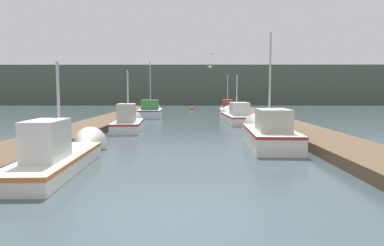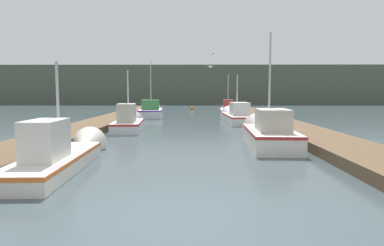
% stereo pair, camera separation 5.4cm
% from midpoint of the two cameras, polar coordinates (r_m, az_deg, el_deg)
% --- Properties ---
extents(ground_plane, '(200.00, 200.00, 0.00)m').
position_cam_midpoint_polar(ground_plane, '(6.18, -2.32, -15.48)').
color(ground_plane, '#38474C').
extents(dock_left, '(2.35, 40.00, 0.37)m').
position_cam_midpoint_polar(dock_left, '(22.63, -14.48, 0.10)').
color(dock_left, brown).
rests_on(dock_left, ground_plane).
extents(dock_right, '(2.35, 40.00, 0.37)m').
position_cam_midpoint_polar(dock_right, '(22.49, 14.13, 0.07)').
color(dock_right, brown).
rests_on(dock_right, ground_plane).
extents(distant_shore_ridge, '(120.00, 16.00, 6.38)m').
position_cam_midpoint_polar(distant_shore_ridge, '(63.26, 0.29, 6.28)').
color(distant_shore_ridge, '#4C5647').
rests_on(distant_shore_ridge, ground_plane).
extents(fishing_boat_0, '(1.55, 6.07, 3.41)m').
position_cam_midpoint_polar(fishing_boat_0, '(10.77, -20.36, -4.68)').
color(fishing_boat_0, silver).
rests_on(fishing_boat_0, ground_plane).
extents(fishing_boat_1, '(1.89, 5.58, 4.91)m').
position_cam_midpoint_polar(fishing_boat_1, '(14.35, 12.55, -1.56)').
color(fishing_boat_1, silver).
rests_on(fishing_boat_1, ground_plane).
extents(fishing_boat_2, '(1.75, 4.53, 3.73)m').
position_cam_midpoint_polar(fishing_boat_2, '(19.36, -10.40, 0.08)').
color(fishing_boat_2, silver).
rests_on(fishing_boat_2, ground_plane).
extents(fishing_boat_3, '(1.84, 6.42, 3.73)m').
position_cam_midpoint_polar(fishing_boat_3, '(24.29, 7.38, 1.17)').
color(fishing_boat_3, silver).
rests_on(fishing_boat_3, ground_plane).
extents(fishing_boat_4, '(2.04, 4.63, 5.13)m').
position_cam_midpoint_polar(fishing_boat_4, '(28.78, -6.75, 1.91)').
color(fishing_boat_4, silver).
rests_on(fishing_boat_4, ground_plane).
extents(fishing_boat_5, '(1.70, 4.74, 4.14)m').
position_cam_midpoint_polar(fishing_boat_5, '(33.01, 6.04, 2.25)').
color(fishing_boat_5, silver).
rests_on(fishing_boat_5, ground_plane).
extents(mooring_piling_0, '(0.29, 0.29, 1.21)m').
position_cam_midpoint_polar(mooring_piling_0, '(19.11, 13.47, 0.47)').
color(mooring_piling_0, '#473523').
rests_on(mooring_piling_0, ground_plane).
extents(mooring_piling_1, '(0.28, 0.28, 0.98)m').
position_cam_midpoint_polar(mooring_piling_1, '(28.70, 8.55, 1.92)').
color(mooring_piling_1, '#473523').
rests_on(mooring_piling_1, ground_plane).
extents(mooring_piling_2, '(0.27, 0.27, 1.29)m').
position_cam_midpoint_polar(mooring_piling_2, '(25.57, -9.74, 1.83)').
color(mooring_piling_2, '#473523').
rests_on(mooring_piling_2, ground_plane).
extents(mooring_piling_3, '(0.30, 0.30, 0.96)m').
position_cam_midpoint_polar(mooring_piling_3, '(38.03, -6.78, 2.76)').
color(mooring_piling_3, '#473523').
rests_on(mooring_piling_3, ground_plane).
extents(channel_buoy, '(0.50, 0.50, 1.00)m').
position_cam_midpoint_polar(channel_buoy, '(40.03, 0.06, 2.44)').
color(channel_buoy, '#BF6513').
rests_on(channel_buoy, ground_plane).
extents(seagull_lead, '(0.42, 0.51, 0.12)m').
position_cam_midpoint_polar(seagull_lead, '(26.63, 3.34, 11.41)').
color(seagull_lead, white).
extents(seagull_1, '(0.46, 0.48, 0.12)m').
position_cam_midpoint_polar(seagull_1, '(22.41, 3.11, 9.34)').
color(seagull_1, white).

